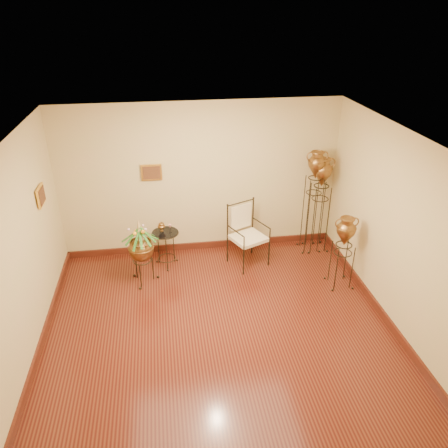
{
  "coord_description": "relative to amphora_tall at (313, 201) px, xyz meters",
  "views": [
    {
      "loc": [
        -0.66,
        -4.79,
        4.28
      ],
      "look_at": [
        0.25,
        1.3,
        1.1
      ],
      "focal_mm": 35.0,
      "sensor_mm": 36.0,
      "label": 1
    }
  ],
  "objects": [
    {
      "name": "ground",
      "position": [
        -2.02,
        -2.15,
        -1.0
      ],
      "size": [
        5.0,
        5.0,
        0.0
      ],
      "primitive_type": "plane",
      "color": "#572314",
      "rests_on": "ground"
    },
    {
      "name": "amphora_short",
      "position": [
        0.13,
        -1.21,
        -0.37
      ],
      "size": [
        0.5,
        0.5,
        1.27
      ],
      "rotation": [
        0.0,
        0.0,
        -0.4
      ],
      "color": "black",
      "rests_on": "ground"
    },
    {
      "name": "amphora_tall",
      "position": [
        0.0,
        0.0,
        0.0
      ],
      "size": [
        0.41,
        0.41,
        1.96
      ],
      "rotation": [
        0.0,
        0.0,
        0.07
      ],
      "color": "black",
      "rests_on": "ground"
    },
    {
      "name": "armchair",
      "position": [
        -1.26,
        -0.34,
        -0.43
      ],
      "size": [
        0.82,
        0.8,
        1.13
      ],
      "rotation": [
        0.0,
        0.0,
        0.42
      ],
      "color": "black",
      "rests_on": "ground"
    },
    {
      "name": "planter_urn",
      "position": [
        -3.11,
        -0.64,
        -0.33
      ],
      "size": [
        0.79,
        0.79,
        1.21
      ],
      "rotation": [
        0.0,
        0.0,
        -0.26
      ],
      "color": "black",
      "rests_on": "ground"
    },
    {
      "name": "side_table",
      "position": [
        -2.71,
        -0.17,
        -0.65
      ],
      "size": [
        0.61,
        0.61,
        0.84
      ],
      "rotation": [
        0.0,
        0.0,
        -0.42
      ],
      "color": "black",
      "rests_on": "ground"
    },
    {
      "name": "amphora_mid",
      "position": [
        0.13,
        0.0,
        -0.07
      ],
      "size": [
        0.52,
        0.52,
        1.84
      ],
      "rotation": [
        0.0,
        0.0,
        -0.34
      ],
      "color": "black",
      "rests_on": "ground"
    },
    {
      "name": "room_shell",
      "position": [
        -2.03,
        -2.14,
        0.73
      ],
      "size": [
        5.02,
        5.02,
        2.81
      ],
      "color": "#CCB083",
      "rests_on": "ground"
    }
  ]
}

